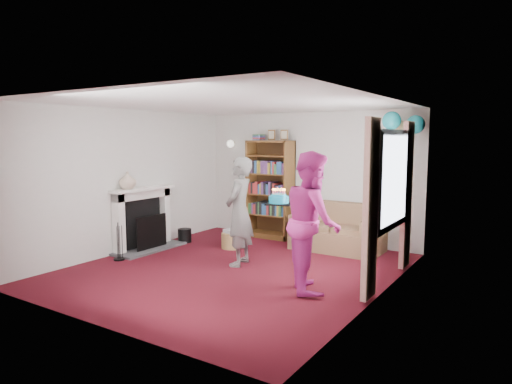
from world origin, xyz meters
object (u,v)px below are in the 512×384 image
Objects in this scene: bookcase at (271,190)px; birthday_cake at (279,200)px; person_striped at (239,212)px; person_magenta at (312,221)px; sofa at (339,232)px.

bookcase reaches higher than birthday_cake.
person_striped is 1.55m from person_magenta.
birthday_cake is at bearing 33.29° from person_magenta.
bookcase is 2.65m from birthday_cake.
person_magenta is at bearing -49.49° from bookcase.
person_magenta is (1.48, -0.46, 0.06)m from person_striped.
person_striped is 0.88m from birthday_cake.
person_striped is (-0.93, -1.79, 0.54)m from sofa.
person_striped is at bearing 167.59° from birthday_cake.
bookcase is 1.71m from sofa.
person_striped is at bearing -117.27° from sofa.
birthday_cake is at bearing 64.44° from person_striped.
person_magenta is 0.75m from birthday_cake.
sofa is (1.57, -0.24, -0.64)m from bookcase.
bookcase is 6.25× the size of birthday_cake.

